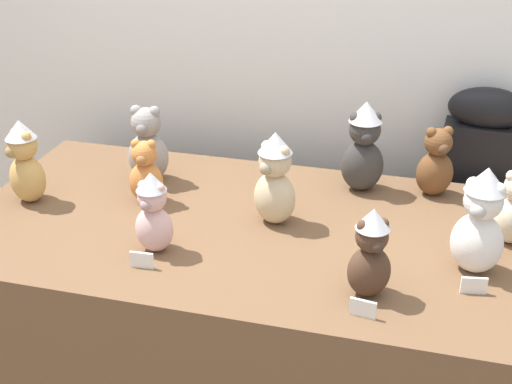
# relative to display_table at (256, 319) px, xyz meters

# --- Properties ---
(wall_back) EXTENTS (7.00, 0.08, 2.60)m
(wall_back) POSITION_rel_display_table_xyz_m (0.00, 0.74, 0.93)
(wall_back) COLOR white
(wall_back) RESTS_ON ground_plane
(display_table) EXTENTS (1.89, 0.97, 0.74)m
(display_table) POSITION_rel_display_table_xyz_m (0.00, 0.00, 0.00)
(display_table) COLOR brown
(display_table) RESTS_ON ground_plane
(instrument_case) EXTENTS (0.29, 0.14, 1.06)m
(instrument_case) POSITION_rel_display_table_xyz_m (0.69, 0.62, 0.17)
(instrument_case) COLOR black
(instrument_case) RESTS_ON ground_plane
(teddy_bear_charcoal) EXTENTS (0.18, 0.16, 0.33)m
(teddy_bear_charcoal) POSITION_rel_display_table_xyz_m (0.29, 0.35, 0.53)
(teddy_bear_charcoal) COLOR #383533
(teddy_bear_charcoal) RESTS_ON display_table
(teddy_bear_ash) EXTENTS (0.16, 0.14, 0.28)m
(teddy_bear_ash) POSITION_rel_display_table_xyz_m (-0.46, 0.23, 0.50)
(teddy_bear_ash) COLOR gray
(teddy_bear_ash) RESTS_ON display_table
(teddy_bear_chestnut) EXTENTS (0.16, 0.15, 0.25)m
(teddy_bear_chestnut) POSITION_rel_display_table_xyz_m (0.53, 0.37, 0.48)
(teddy_bear_chestnut) COLOR brown
(teddy_bear_chestnut) RESTS_ON display_table
(teddy_bear_ginger) EXTENTS (0.13, 0.12, 0.23)m
(teddy_bear_ginger) POSITION_rel_display_table_xyz_m (-0.40, 0.07, 0.47)
(teddy_bear_ginger) COLOR #D17F3D
(teddy_bear_ginger) RESTS_ON display_table
(teddy_bear_cocoa) EXTENTS (0.15, 0.14, 0.26)m
(teddy_bear_cocoa) POSITION_rel_display_table_xyz_m (0.39, -0.29, 0.50)
(teddy_bear_cocoa) COLOR #4C3323
(teddy_bear_cocoa) RESTS_ON display_table
(teddy_bear_snow) EXTENTS (0.18, 0.16, 0.32)m
(teddy_bear_snow) POSITION_rel_display_table_xyz_m (0.66, -0.09, 0.53)
(teddy_bear_snow) COLOR white
(teddy_bear_snow) RESTS_ON display_table
(teddy_bear_sand) EXTENTS (0.18, 0.17, 0.31)m
(teddy_bear_sand) POSITION_rel_display_table_xyz_m (0.05, 0.04, 0.52)
(teddy_bear_sand) COLOR #CCB78E
(teddy_bear_sand) RESTS_ON display_table
(teddy_bear_blush) EXTENTS (0.12, 0.11, 0.26)m
(teddy_bear_blush) POSITION_rel_display_table_xyz_m (-0.25, -0.22, 0.49)
(teddy_bear_blush) COLOR beige
(teddy_bear_blush) RESTS_ON display_table
(teddy_bear_honey) EXTENTS (0.17, 0.16, 0.29)m
(teddy_bear_honey) POSITION_rel_display_table_xyz_m (-0.79, -0.03, 0.51)
(teddy_bear_honey) COLOR tan
(teddy_bear_honey) RESTS_ON display_table
(name_card_front_left) EXTENTS (0.07, 0.01, 0.05)m
(name_card_front_left) POSITION_rel_display_table_xyz_m (-0.25, -0.32, 0.39)
(name_card_front_left) COLOR white
(name_card_front_left) RESTS_ON display_table
(name_card_front_middle) EXTENTS (0.07, 0.02, 0.05)m
(name_card_front_middle) POSITION_rel_display_table_xyz_m (0.39, -0.39, 0.39)
(name_card_front_middle) COLOR white
(name_card_front_middle) RESTS_ON display_table
(name_card_front_right) EXTENTS (0.07, 0.02, 0.05)m
(name_card_front_right) POSITION_rel_display_table_xyz_m (0.66, -0.21, 0.39)
(name_card_front_right) COLOR white
(name_card_front_right) RESTS_ON display_table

